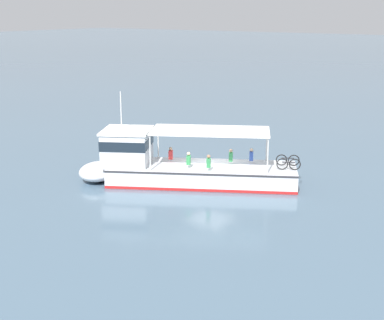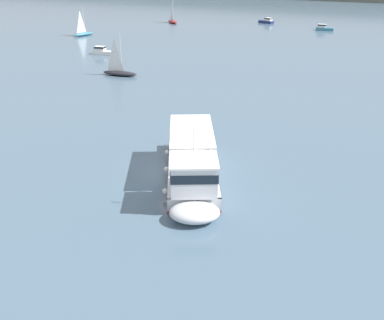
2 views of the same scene
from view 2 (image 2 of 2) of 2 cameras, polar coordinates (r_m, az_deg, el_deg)
ground_plane at (r=32.93m, az=-1.40°, el=-1.53°), size 400.00×400.00×0.00m
ferry_main at (r=30.67m, az=0.05°, el=-1.42°), size 8.83×12.63×5.32m
motorboat_off_stern at (r=104.24m, az=15.90°, el=15.39°), size 3.74×1.78×1.26m
sailboat_horizon_east at (r=112.48m, az=-2.41°, el=16.78°), size 4.51×4.24×5.40m
sailboat_mid_channel at (r=61.50m, az=-8.93°, el=10.74°), size 4.93×1.95×5.40m
sailboat_near_port at (r=95.91m, az=-13.21°, el=15.00°), size 2.16×4.96×5.40m
motorboat_near_starboard at (r=75.97m, az=-10.98°, el=13.04°), size 3.79×2.03×1.26m
motorboat_off_bow at (r=113.31m, az=9.23°, el=16.56°), size 3.83×2.39×1.26m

